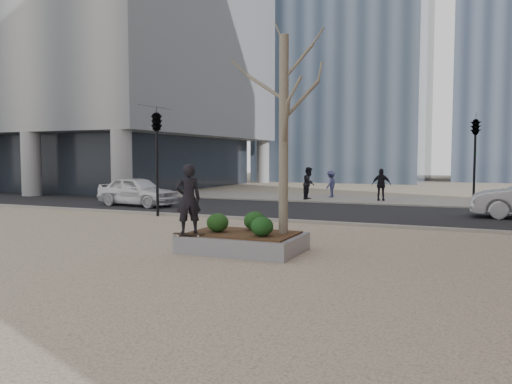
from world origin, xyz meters
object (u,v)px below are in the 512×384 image
at_px(skateboard, 189,235).
at_px(planter, 243,243).
at_px(skateboarder, 188,199).
at_px(police_car, 137,191).

bearing_deg(skateboard, planter, 21.67).
height_order(planter, skateboard, skateboard).
xyz_separation_m(skateboarder, police_car, (-8.77, 9.62, -0.65)).
distance_m(planter, police_car, 13.20).
bearing_deg(police_car, planter, -124.81).
bearing_deg(planter, police_car, 138.48).
distance_m(skateboard, police_car, 13.03).
height_order(planter, police_car, police_car).
bearing_deg(skateboarder, skateboard, 180.00).
relative_size(planter, police_car, 0.70).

